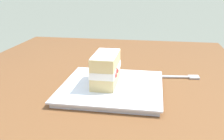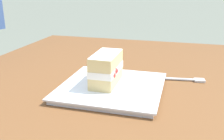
% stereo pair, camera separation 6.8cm
% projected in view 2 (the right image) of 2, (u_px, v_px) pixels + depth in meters
% --- Properties ---
extents(dessert_plate, '(0.26, 0.26, 0.02)m').
position_uv_depth(dessert_plate, '(112.00, 88.00, 0.70)').
color(dessert_plate, white).
rests_on(dessert_plate, patio_table).
extents(cake_slice, '(0.13, 0.07, 0.08)m').
position_uv_depth(cake_slice, '(106.00, 69.00, 0.69)').
color(cake_slice, '#E0C17A').
rests_on(cake_slice, dessert_plate).
extents(dessert_fork, '(0.04, 0.17, 0.01)m').
position_uv_depth(dessert_fork, '(179.00, 79.00, 0.77)').
color(dessert_fork, silver).
rests_on(dessert_fork, patio_table).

